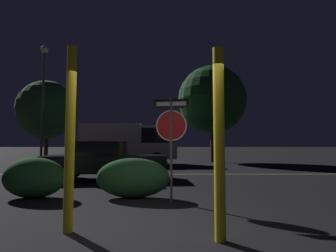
# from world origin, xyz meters

# --- Properties ---
(ground_plane) EXTENTS (260.00, 260.00, 0.00)m
(ground_plane) POSITION_xyz_m (0.00, 0.00, 0.00)
(ground_plane) COLOR black
(road_center_stripe) EXTENTS (37.03, 0.12, 0.01)m
(road_center_stripe) POSITION_xyz_m (0.00, 7.74, 0.00)
(road_center_stripe) COLOR gold
(road_center_stripe) RESTS_ON ground_plane
(stop_sign) EXTENTS (0.87, 0.17, 2.49)m
(stop_sign) POSITION_xyz_m (0.39, 2.06, 1.75)
(stop_sign) COLOR #4C4C51
(stop_sign) RESTS_ON ground_plane
(yellow_pole_left) EXTENTS (0.15, 0.15, 2.91)m
(yellow_pole_left) POSITION_xyz_m (-1.24, -0.06, 1.46)
(yellow_pole_left) COLOR yellow
(yellow_pole_left) RESTS_ON ground_plane
(yellow_pole_right) EXTENTS (0.16, 0.16, 2.75)m
(yellow_pole_right) POSITION_xyz_m (1.02, -0.45, 1.37)
(yellow_pole_right) COLOR yellow
(yellow_pole_right) RESTS_ON ground_plane
(hedge_bush_1) EXTENTS (1.56, 0.87, 1.01)m
(hedge_bush_1) POSITION_xyz_m (-3.06, 2.51, 0.51)
(hedge_bush_1) COLOR #285B2D
(hedge_bush_1) RESTS_ON ground_plane
(hedge_bush_2) EXTENTS (1.85, 0.72, 1.00)m
(hedge_bush_2) POSITION_xyz_m (-0.57, 2.51, 0.50)
(hedge_bush_2) COLOR #285B2D
(hedge_bush_2) RESTS_ON ground_plane
(passing_car_2) EXTENTS (4.68, 2.15, 1.46)m
(passing_car_2) POSITION_xyz_m (-2.05, 5.92, 0.72)
(passing_car_2) COLOR black
(passing_car_2) RESTS_ON ground_plane
(delivery_truck) EXTENTS (6.35, 2.53, 2.70)m
(delivery_truck) POSITION_xyz_m (-2.00, 13.55, 1.55)
(delivery_truck) COLOR silver
(delivery_truck) RESTS_ON ground_plane
(street_lamp) EXTENTS (0.53, 0.53, 8.20)m
(street_lamp) POSITION_xyz_m (-8.20, 13.64, 5.60)
(street_lamp) COLOR #4C4C51
(street_lamp) RESTS_ON ground_plane
(tree_0) EXTENTS (5.26, 5.26, 7.44)m
(tree_0) POSITION_xyz_m (3.82, 15.97, 4.81)
(tree_0) COLOR #422D1E
(tree_0) RESTS_ON ground_plane
(tree_1) EXTENTS (5.00, 5.00, 6.81)m
(tree_1) POSITION_xyz_m (-9.96, 18.21, 4.31)
(tree_1) COLOR #422D1E
(tree_1) RESTS_ON ground_plane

